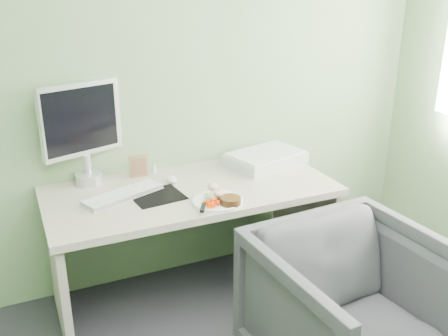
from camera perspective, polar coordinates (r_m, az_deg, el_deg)
name	(u,v)px	position (r m, az deg, el deg)	size (l,w,h in m)	color
wall_back	(166,66)	(2.97, -6.66, 11.46)	(3.50, 3.50, 0.00)	gray
desk	(192,217)	(2.88, -3.70, -5.61)	(1.60, 0.75, 0.73)	#A79F8C
plate	(218,201)	(2.61, -0.74, -3.82)	(0.27, 0.27, 0.01)	white
steak	(230,201)	(2.56, 0.72, -3.74)	(0.11, 0.11, 0.04)	black
potato_pile	(220,192)	(2.63, -0.52, -2.75)	(0.11, 0.08, 0.06)	#AE7E54
carrot_heap	(212,202)	(2.54, -1.43, -3.92)	(0.06, 0.05, 0.04)	#FF4205
steak_knife	(204,205)	(2.53, -2.36, -4.21)	(0.13, 0.22, 0.02)	silver
mousepad	(157,196)	(2.71, -7.62, -3.20)	(0.26, 0.23, 0.00)	black
keyboard	(123,194)	(2.73, -11.44, -2.96)	(0.44, 0.13, 0.02)	white
computer_mouse	(172,179)	(2.88, -5.98, -1.31)	(0.05, 0.10, 0.03)	white
photo_frame	(139,166)	(2.96, -9.74, 0.19)	(0.11, 0.01, 0.13)	olive
eyedrop_bottle	(154,168)	(3.03, -8.00, -0.01)	(0.02, 0.02, 0.07)	white
scanner	(265,159)	(3.14, 4.76, 1.03)	(0.46, 0.31, 0.07)	silver
monitor	(83,128)	(2.87, -15.80, 4.44)	(0.47, 0.20, 0.58)	silver
desk_chair	(354,315)	(2.46, 14.62, -15.93)	(0.81, 0.84, 0.76)	#37373C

